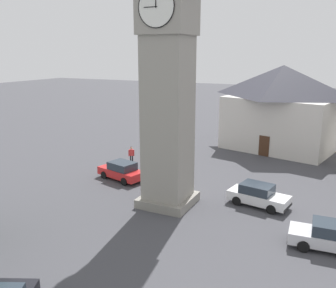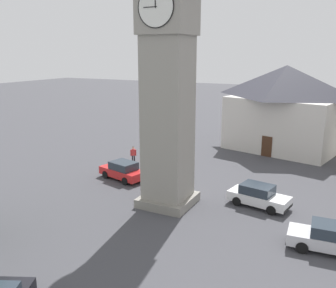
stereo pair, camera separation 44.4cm
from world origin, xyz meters
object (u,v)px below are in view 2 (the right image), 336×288
object	(u,v)px
clock_tower	(168,24)
car_red_corner	(329,238)
car_blue_kerb	(123,170)
pedestrian	(133,153)
building_shop_left	(284,107)
car_silver_kerb	(258,196)

from	to	relation	value
clock_tower	car_red_corner	distance (m)	15.45
car_blue_kerb	pedestrian	distance (m)	4.46
clock_tower	building_shop_left	size ratio (longest dim) A/B	1.60
car_blue_kerb	car_silver_kerb	xyz separation A→B (m)	(-11.42, 0.37, 0.00)
car_red_corner	pedestrian	size ratio (longest dim) A/B	2.50
pedestrian	clock_tower	bearing A→B (deg)	136.17
car_silver_kerb	pedestrian	size ratio (longest dim) A/B	2.58
car_silver_kerb	building_shop_left	size ratio (longest dim) A/B	0.34
clock_tower	car_red_corner	bearing A→B (deg)	170.85
car_blue_kerb	clock_tower	bearing A→B (deg)	153.57
car_silver_kerb	car_red_corner	bearing A→B (deg)	138.84
car_silver_kerb	building_shop_left	xyz separation A→B (m)	(1.46, -16.47, 3.87)
clock_tower	car_silver_kerb	size ratio (longest dim) A/B	4.71
car_silver_kerb	pedestrian	bearing A→B (deg)	-19.20
pedestrian	building_shop_left	size ratio (longest dim) A/B	0.13
clock_tower	building_shop_left	xyz separation A→B (m)	(-4.26, -18.94, -7.37)
clock_tower	car_blue_kerb	xyz separation A→B (m)	(5.70, -2.83, -11.24)
car_blue_kerb	car_red_corner	xyz separation A→B (m)	(-16.17, 4.52, 0.00)
clock_tower	building_shop_left	distance (m)	20.77
car_blue_kerb	car_silver_kerb	world-z (taller)	same
pedestrian	building_shop_left	bearing A→B (deg)	-134.03
car_blue_kerb	car_red_corner	size ratio (longest dim) A/B	1.04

